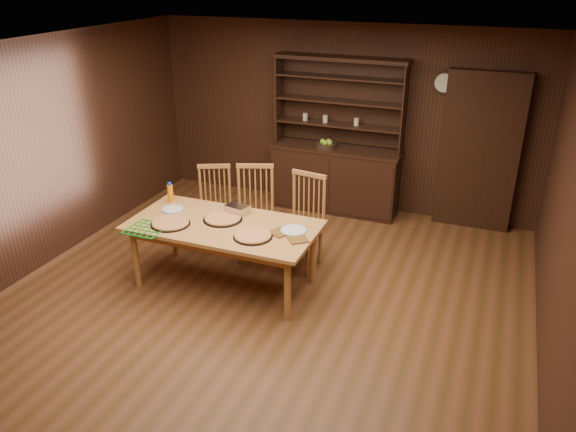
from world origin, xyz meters
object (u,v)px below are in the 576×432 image
at_px(chair_left, 215,204).
at_px(china_hutch, 336,170).
at_px(dining_table, 223,230).
at_px(chair_center, 255,209).
at_px(juice_bottle, 170,193).
at_px(chair_right, 304,217).

bearing_deg(chair_left, china_hutch, 32.40).
relative_size(dining_table, chair_center, 1.79).
height_order(dining_table, juice_bottle, juice_bottle).
xyz_separation_m(chair_left, chair_right, (1.21, -0.07, 0.05)).
distance_m(dining_table, juice_bottle, 0.93).
relative_size(china_hutch, dining_table, 1.07).
bearing_deg(chair_center, china_hutch, 53.73).
relative_size(chair_right, juice_bottle, 4.73).
bearing_deg(juice_bottle, china_hutch, 57.87).
relative_size(chair_center, juice_bottle, 4.79).
bearing_deg(dining_table, chair_center, 89.12).
height_order(dining_table, chair_left, chair_left).
xyz_separation_m(chair_center, juice_bottle, (-0.87, -0.47, 0.25)).
relative_size(dining_table, juice_bottle, 8.57).
relative_size(china_hutch, chair_right, 1.93).
bearing_deg(chair_right, chair_center, -171.52).
bearing_deg(dining_table, china_hutch, 78.53).
xyz_separation_m(dining_table, chair_center, (0.01, 0.80, -0.07)).
bearing_deg(china_hutch, dining_table, -101.47).
bearing_deg(chair_right, china_hutch, 103.57).
bearing_deg(juice_bottle, chair_right, 17.29).
relative_size(china_hutch, juice_bottle, 9.14).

